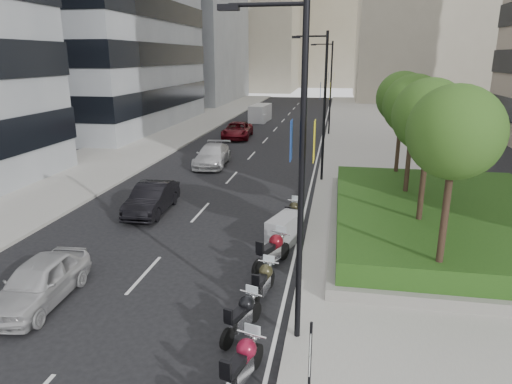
% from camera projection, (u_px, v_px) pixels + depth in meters
% --- Properties ---
extents(ground, '(160.00, 160.00, 0.00)m').
position_uv_depth(ground, '(136.00, 345.00, 12.45)').
color(ground, black).
rests_on(ground, ground).
extents(sidewalk_right, '(10.00, 100.00, 0.15)m').
position_uv_depth(sidewalk_right, '(382.00, 147.00, 39.23)').
color(sidewalk_right, '#9E9B93').
rests_on(sidewalk_right, ground).
extents(sidewalk_left, '(8.00, 100.00, 0.15)m').
position_uv_depth(sidewalk_left, '(152.00, 140.00, 42.76)').
color(sidewalk_left, '#9E9B93').
rests_on(sidewalk_left, ground).
extents(lane_edge, '(0.12, 100.00, 0.01)m').
position_uv_depth(lane_edge, '(320.00, 146.00, 40.14)').
color(lane_edge, silver).
rests_on(lane_edge, ground).
extents(lane_centre, '(0.12, 100.00, 0.01)m').
position_uv_depth(lane_centre, '(262.00, 144.00, 41.01)').
color(lane_centre, silver).
rests_on(lane_centre, ground).
extents(building_grey_far, '(22.00, 26.00, 30.00)m').
position_uv_depth(building_grey_far, '(171.00, 12.00, 78.27)').
color(building_grey_far, gray).
rests_on(building_grey_far, ground).
extents(building_cream_left, '(26.00, 24.00, 34.00)m').
position_uv_depth(building_cream_left, '(241.00, 14.00, 105.00)').
color(building_cream_left, '#B7AD93').
rests_on(building_cream_left, ground).
extents(building_cream_centre, '(30.00, 24.00, 38.00)m').
position_uv_depth(building_cream_centre, '(331.00, 11.00, 119.93)').
color(building_cream_centre, '#B7AD93').
rests_on(building_cream_centre, ground).
extents(planter, '(10.00, 14.00, 0.40)m').
position_uv_depth(planter, '(445.00, 227.00, 20.11)').
color(planter, gray).
rests_on(planter, sidewalk_right).
extents(hedge, '(9.40, 13.40, 0.80)m').
position_uv_depth(hedge, '(446.00, 214.00, 19.94)').
color(hedge, '#163C11').
rests_on(hedge, planter).
extents(tree_0, '(2.80, 2.80, 6.30)m').
position_uv_depth(tree_0, '(455.00, 133.00, 13.25)').
color(tree_0, '#332319').
rests_on(tree_0, planter).
extents(tree_1, '(2.80, 2.80, 6.30)m').
position_uv_depth(tree_1, '(430.00, 116.00, 17.03)').
color(tree_1, '#332319').
rests_on(tree_1, planter).
extents(tree_2, '(2.80, 2.80, 6.30)m').
position_uv_depth(tree_2, '(414.00, 105.00, 20.80)').
color(tree_2, '#332319').
rests_on(tree_2, planter).
extents(tree_3, '(2.80, 2.80, 6.30)m').
position_uv_depth(tree_3, '(402.00, 98.00, 24.57)').
color(tree_3, '#332319').
rests_on(tree_3, planter).
extents(lamp_post_0, '(2.34, 0.45, 9.00)m').
position_uv_depth(lamp_post_0, '(296.00, 162.00, 11.26)').
color(lamp_post_0, black).
rests_on(lamp_post_0, ground).
extents(lamp_post_1, '(2.34, 0.45, 9.00)m').
position_uv_depth(lamp_post_1, '(322.00, 100.00, 27.30)').
color(lamp_post_1, black).
rests_on(lamp_post_1, ground).
extents(lamp_post_2, '(2.34, 0.45, 9.00)m').
position_uv_depth(lamp_post_2, '(329.00, 83.00, 44.28)').
color(lamp_post_2, black).
rests_on(lamp_post_2, ground).
extents(parking_sign, '(0.06, 0.32, 2.50)m').
position_uv_depth(parking_sign, '(310.00, 367.00, 9.34)').
color(parking_sign, black).
rests_on(parking_sign, ground).
extents(motorcycle_1, '(0.88, 2.25, 1.14)m').
position_uv_depth(motorcycle_1, '(242.00, 365.00, 10.71)').
color(motorcycle_1, black).
rests_on(motorcycle_1, ground).
extents(motorcycle_2, '(0.92, 2.06, 1.06)m').
position_uv_depth(motorcycle_2, '(242.00, 316.00, 12.82)').
color(motorcycle_2, black).
rests_on(motorcycle_2, ground).
extents(motorcycle_3, '(0.72, 2.15, 1.08)m').
position_uv_depth(motorcycle_3, '(264.00, 282.00, 14.75)').
color(motorcycle_3, black).
rests_on(motorcycle_3, ground).
extents(motorcycle_4, '(1.19, 2.33, 1.24)m').
position_uv_depth(motorcycle_4, '(272.00, 251.00, 16.84)').
color(motorcycle_4, black).
rests_on(motorcycle_4, ground).
extents(motorcycle_5, '(1.43, 2.23, 1.26)m').
position_uv_depth(motorcycle_5, '(284.00, 231.00, 18.89)').
color(motorcycle_5, black).
rests_on(motorcycle_5, ground).
extents(motorcycle_6, '(0.75, 2.25, 1.13)m').
position_uv_depth(motorcycle_6, '(293.00, 214.00, 20.95)').
color(motorcycle_6, black).
rests_on(motorcycle_6, ground).
extents(car_a, '(1.90, 4.31, 1.44)m').
position_uv_depth(car_a, '(39.00, 282.00, 14.43)').
color(car_a, '#B8B7BA').
rests_on(car_a, ground).
extents(car_b, '(1.76, 4.56, 1.48)m').
position_uv_depth(car_b, '(152.00, 198.00, 22.84)').
color(car_b, black).
rests_on(car_b, ground).
extents(car_c, '(2.36, 5.24, 1.49)m').
position_uv_depth(car_c, '(212.00, 155.00, 32.81)').
color(car_c, silver).
rests_on(car_c, ground).
extents(car_d, '(2.86, 5.62, 1.52)m').
position_uv_depth(car_d, '(237.00, 130.00, 43.83)').
color(car_d, '#5E0B13').
rests_on(car_d, ground).
extents(delivery_van, '(2.19, 4.88, 1.99)m').
position_uv_depth(delivery_van, '(260.00, 114.00, 55.12)').
color(delivery_van, silver).
rests_on(delivery_van, ground).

